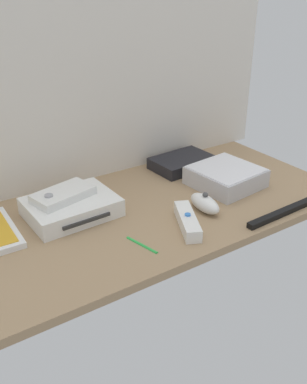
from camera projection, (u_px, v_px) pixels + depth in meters
The scene contains 10 objects.
ground_plane at pixel (154, 209), 110.55cm from camera, with size 100.00×48.00×2.00cm, color #9E7F5B.
back_wall at pixel (102, 62), 113.96cm from camera, with size 110.00×1.20×64.00cm, color silver.
game_console at pixel (71, 207), 105.09cm from camera, with size 21.48×16.99×4.40cm.
mini_computer at pixel (226, 177), 119.80cm from camera, with size 18.63×18.63×5.30cm.
network_router at pixel (182, 162), 131.13cm from camera, with size 18.71×13.18×3.40cm.
remote_wand at pixel (187, 221), 100.50cm from camera, with size 9.58×14.92×3.40cm.
remote_nunchuk at pixel (205, 203), 107.11cm from camera, with size 4.73×10.14×5.10cm.
remote_classic_pad at pixel (63, 194), 104.04cm from camera, with size 15.85×11.10×2.40cm.
sensor_bar at pixel (284, 212), 105.94cm from camera, with size 24.00×1.80×1.40cm, color black.
stylus_pen at pixel (142, 244), 94.01cm from camera, with size 0.70×0.70×9.00cm, color green.
Camera 1 is at (-53.34, -80.59, 52.86)cm, focal length 40.51 mm.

